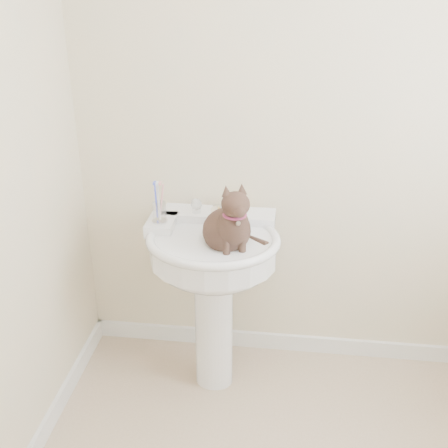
% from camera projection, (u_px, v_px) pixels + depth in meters
% --- Properties ---
extents(wall_back, '(2.20, 0.00, 2.50)m').
position_uv_depth(wall_back, '(317.00, 117.00, 2.43)').
color(wall_back, beige).
rests_on(wall_back, ground).
extents(baseboard_back, '(2.20, 0.02, 0.09)m').
position_uv_depth(baseboard_back, '(301.00, 343.00, 2.95)').
color(baseboard_back, white).
rests_on(baseboard_back, floor).
extents(pedestal_sink, '(0.60, 0.59, 0.82)m').
position_uv_depth(pedestal_sink, '(213.00, 265.00, 2.48)').
color(pedestal_sink, white).
rests_on(pedestal_sink, floor).
extents(faucet, '(0.28, 0.12, 0.14)m').
position_uv_depth(faucet, '(218.00, 207.00, 2.52)').
color(faucet, silver).
rests_on(faucet, pedestal_sink).
extents(soap_bar, '(0.10, 0.08, 0.03)m').
position_uv_depth(soap_bar, '(235.00, 206.00, 2.60)').
color(soap_bar, gold).
rests_on(soap_bar, pedestal_sink).
extents(toothbrush_cup, '(0.07, 0.07, 0.19)m').
position_uv_depth(toothbrush_cup, '(159.00, 212.00, 2.45)').
color(toothbrush_cup, silver).
rests_on(toothbrush_cup, pedestal_sink).
extents(cat, '(0.22, 0.28, 0.41)m').
position_uv_depth(cat, '(228.00, 227.00, 2.32)').
color(cat, '#4F3428').
rests_on(cat, pedestal_sink).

